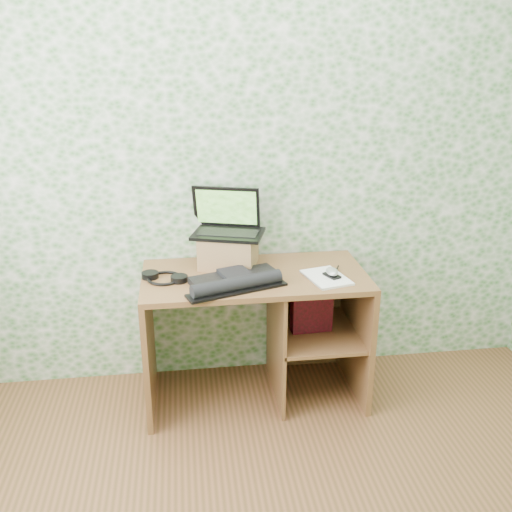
{
  "coord_description": "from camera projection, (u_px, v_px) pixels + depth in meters",
  "views": [
    {
      "loc": [
        -0.37,
        -1.36,
        1.91
      ],
      "look_at": [
        0.0,
        1.39,
        0.87
      ],
      "focal_mm": 40.0,
      "sensor_mm": 36.0,
      "label": 1
    }
  ],
  "objects": [
    {
      "name": "notepad",
      "position": [
        326.0,
        278.0,
        2.99
      ],
      "size": [
        0.24,
        0.3,
        0.01
      ],
      "primitive_type": "cube",
      "rotation": [
        0.0,
        0.0,
        0.24
      ],
      "color": "white",
      "rests_on": "desk"
    },
    {
      "name": "wall_back",
      "position": [
        247.0,
        161.0,
        3.14
      ],
      "size": [
        3.5,
        0.0,
        3.5
      ],
      "primitive_type": "plane",
      "rotation": [
        1.57,
        0.0,
        0.0
      ],
      "color": "silver",
      "rests_on": "ground"
    },
    {
      "name": "red_box",
      "position": [
        312.0,
        308.0,
        3.17
      ],
      "size": [
        0.23,
        0.09,
        0.27
      ],
      "primitive_type": "cube",
      "rotation": [
        0.0,
        0.0,
        0.07
      ],
      "color": "maroon",
      "rests_on": "desk"
    },
    {
      "name": "keyboard",
      "position": [
        236.0,
        281.0,
        2.9
      ],
      "size": [
        0.53,
        0.41,
        0.07
      ],
      "rotation": [
        0.0,
        0.0,
        0.32
      ],
      "color": "black",
      "rests_on": "desk"
    },
    {
      "name": "mouse",
      "position": [
        332.0,
        273.0,
        2.98
      ],
      "size": [
        0.1,
        0.12,
        0.03
      ],
      "primitive_type": "ellipsoid",
      "rotation": [
        0.0,
        0.0,
        0.45
      ],
      "color": "silver",
      "rests_on": "notepad"
    },
    {
      "name": "headphones",
      "position": [
        165.0,
        278.0,
        2.98
      ],
      "size": [
        0.24,
        0.24,
        0.03
      ],
      "rotation": [
        0.0,
        0.0,
        -0.43
      ],
      "color": "black",
      "rests_on": "desk"
    },
    {
      "name": "riser",
      "position": [
        229.0,
        251.0,
        3.14
      ],
      "size": [
        0.36,
        0.32,
        0.18
      ],
      "primitive_type": "cube",
      "rotation": [
        0.0,
        0.0,
        -0.3
      ],
      "color": "#A27A48",
      "rests_on": "desk"
    },
    {
      "name": "pen",
      "position": [
        336.0,
        270.0,
        3.06
      ],
      "size": [
        0.07,
        0.13,
        0.01
      ],
      "primitive_type": "cylinder",
      "rotation": [
        1.57,
        0.0,
        -0.44
      ],
      "color": "black",
      "rests_on": "notepad"
    },
    {
      "name": "desk",
      "position": [
        268.0,
        316.0,
        3.18
      ],
      "size": [
        1.2,
        0.6,
        0.75
      ],
      "color": "brown",
      "rests_on": "floor"
    },
    {
      "name": "laptop",
      "position": [
        227.0,
        223.0,
        3.12
      ],
      "size": [
        0.43,
        0.37,
        0.25
      ],
      "rotation": [
        0.0,
        0.0,
        -0.3
      ],
      "color": "black",
      "rests_on": "riser"
    }
  ]
}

